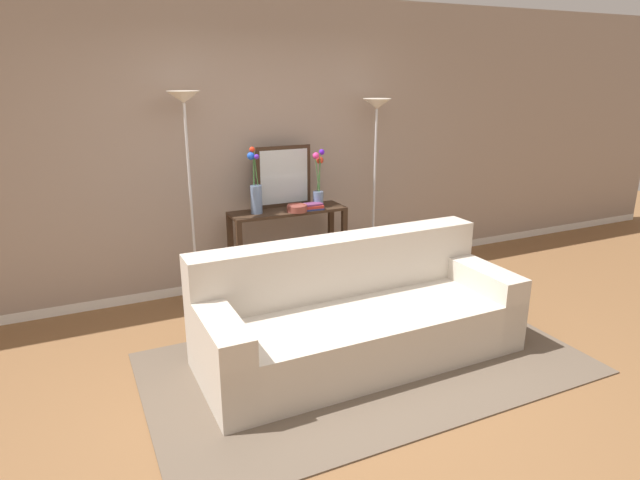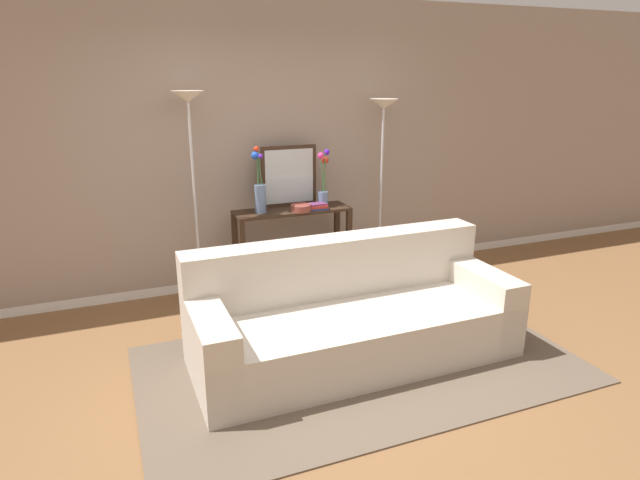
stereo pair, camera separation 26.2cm
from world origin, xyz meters
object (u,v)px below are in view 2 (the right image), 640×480
at_px(fruit_bowl, 301,208).
at_px(book_row_under_console, 269,287).
at_px(vase_short_flowers, 323,185).
at_px(floor_lamp_right, 383,140).
at_px(floor_lamp_left, 191,140).
at_px(wall_mirror, 289,176).
at_px(vase_tall_flowers, 260,192).
at_px(couch, 352,319).
at_px(console_table, 293,236).
at_px(book_stack, 317,206).

relative_size(fruit_bowl, book_row_under_console, 0.47).
bearing_deg(vase_short_flowers, floor_lamp_right, 1.19).
relative_size(floor_lamp_right, vase_short_flowers, 3.28).
bearing_deg(floor_lamp_left, wall_mirror, 8.81).
bearing_deg(vase_short_flowers, vase_tall_flowers, 178.68).
bearing_deg(couch, book_row_under_console, 98.61).
relative_size(couch, vase_short_flowers, 4.30).
distance_m(console_table, wall_mirror, 0.58).
bearing_deg(floor_lamp_right, book_stack, -173.38).
bearing_deg(vase_tall_flowers, book_stack, -9.01).
bearing_deg(floor_lamp_left, vase_tall_flowers, 0.12).
distance_m(couch, vase_short_flowers, 1.65).
xyz_separation_m(console_table, floor_lamp_right, (0.97, -0.00, 0.90)).
bearing_deg(book_row_under_console, floor_lamp_right, -0.22).
bearing_deg(book_row_under_console, fruit_bowl, -18.85).
relative_size(couch, console_table, 2.14).
bearing_deg(book_stack, console_table, 158.38).
distance_m(couch, floor_lamp_right, 2.10).
height_order(vase_tall_flowers, book_stack, vase_tall_flowers).
distance_m(vase_tall_flowers, vase_short_flowers, 0.64).
distance_m(console_table, book_stack, 0.38).
distance_m(vase_tall_flowers, fruit_bowl, 0.42).
relative_size(wall_mirror, fruit_bowl, 3.04).
bearing_deg(fruit_bowl, book_row_under_console, 161.15).
height_order(vase_tall_flowers, book_row_under_console, vase_tall_flowers).
bearing_deg(book_stack, book_row_under_console, 169.33).
bearing_deg(wall_mirror, console_table, -99.24).
distance_m(fruit_bowl, book_stack, 0.17).
xyz_separation_m(wall_mirror, book_row_under_console, (-0.27, -0.14, -1.07)).
xyz_separation_m(floor_lamp_left, vase_tall_flowers, (0.60, 0.00, -0.50)).
bearing_deg(vase_tall_flowers, vase_short_flowers, -1.32).
bearing_deg(book_stack, floor_lamp_right, 6.62).
height_order(wall_mirror, book_row_under_console, wall_mirror).
bearing_deg(console_table, wall_mirror, 80.76).
xyz_separation_m(console_table, vase_tall_flowers, (-0.32, -0.00, 0.47)).
distance_m(floor_lamp_right, fruit_bowl, 1.09).
bearing_deg(floor_lamp_left, book_stack, -4.25).
bearing_deg(floor_lamp_left, console_table, 0.29).
distance_m(floor_lamp_right, wall_mirror, 1.01).
xyz_separation_m(floor_lamp_right, vase_tall_flowers, (-1.29, 0.00, -0.43)).
relative_size(vase_short_flowers, fruit_bowl, 2.89).
bearing_deg(fruit_bowl, console_table, 117.23).
relative_size(floor_lamp_right, vase_tall_flowers, 2.98).
height_order(couch, wall_mirror, wall_mirror).
relative_size(vase_tall_flowers, book_stack, 3.06).
bearing_deg(floor_lamp_right, book_row_under_console, 179.78).
distance_m(wall_mirror, book_stack, 0.41).
relative_size(vase_tall_flowers, fruit_bowl, 3.17).
bearing_deg(wall_mirror, floor_lamp_left, -171.19).
relative_size(fruit_bowl, book_stack, 0.96).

